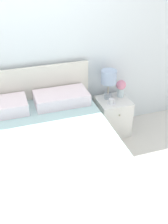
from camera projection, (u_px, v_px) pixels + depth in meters
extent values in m
plane|color=silver|center=(34.00, 137.00, 3.59)|extent=(12.00, 12.00, 0.00)
cube|color=white|center=(21.00, 42.00, 2.97)|extent=(8.00, 0.06, 2.60)
cube|color=tan|center=(49.00, 186.00, 2.63)|extent=(1.51, 2.17, 0.33)
cube|color=silver|center=(46.00, 163.00, 2.47)|extent=(1.48, 2.13, 0.28)
cube|color=silver|center=(30.00, 106.00, 3.31)|extent=(1.54, 0.05, 1.01)
cube|color=white|center=(61.00, 98.00, 3.13)|extent=(0.63, 0.36, 0.14)
cube|color=white|center=(112.00, 116.00, 3.57)|extent=(0.42, 0.39, 0.50)
sphere|color=#B2AD93|center=(120.00, 115.00, 3.33)|extent=(0.02, 0.02, 0.02)
cylinder|color=#A8B2BC|center=(108.00, 96.00, 3.46)|extent=(0.10, 0.10, 0.07)
cylinder|color=#B7B29E|center=(108.00, 88.00, 3.40)|extent=(0.02, 0.02, 0.16)
cylinder|color=#A8BCDB|center=(109.00, 77.00, 3.32)|extent=(0.20, 0.20, 0.17)
cylinder|color=silver|center=(120.00, 92.00, 3.50)|extent=(0.09, 0.09, 0.12)
sphere|color=pink|center=(121.00, 85.00, 3.44)|extent=(0.13, 0.13, 0.13)
sphere|color=#609356|center=(123.00, 87.00, 3.46)|extent=(0.06, 0.06, 0.06)
cylinder|color=white|center=(111.00, 103.00, 3.36)|extent=(0.11, 0.11, 0.01)
cylinder|color=white|center=(111.00, 101.00, 3.34)|extent=(0.07, 0.07, 0.06)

